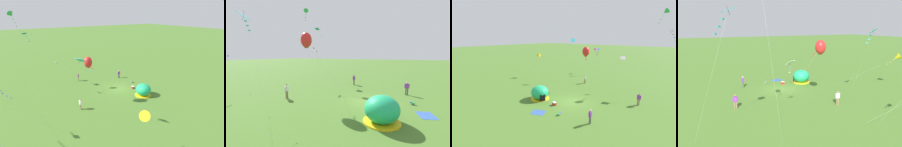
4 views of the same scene
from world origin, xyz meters
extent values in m
plane|color=#477028|center=(0.00, 0.00, 0.00)|extent=(300.00, 300.00, 0.00)
ellipsoid|color=#1EAD6B|center=(-4.60, -2.18, 1.05)|extent=(2.70, 2.60, 2.10)
cylinder|color=yellow|center=(-4.60, -2.18, 0.05)|extent=(2.81, 2.81, 0.10)
cube|color=black|center=(-3.45, -2.72, 0.55)|extent=(0.45, 0.78, 1.10)
cube|color=#3359A5|center=(-1.55, -5.30, 0.01)|extent=(2.04, 1.79, 0.01)
cube|color=red|center=(-1.35, -2.48, 0.19)|extent=(0.60, 0.49, 0.38)
cube|color=white|center=(-1.35, -2.48, 0.41)|extent=(0.61, 0.50, 0.06)
cylinder|color=green|center=(0.95, -4.25, 0.17)|extent=(0.28, 0.36, 0.22)
sphere|color=beige|center=(1.00, -4.00, 0.20)|extent=(0.19, 0.19, 0.19)
cylinder|color=#3F72CC|center=(1.00, -4.00, 0.29)|extent=(0.24, 0.24, 0.06)
cylinder|color=beige|center=(0.87, -4.12, 0.09)|extent=(0.07, 0.07, 0.17)
cylinder|color=beige|center=(1.07, -4.15, 0.09)|extent=(0.07, 0.07, 0.17)
cylinder|color=navy|center=(0.85, -4.35, 0.07)|extent=(0.09, 0.09, 0.13)
cylinder|color=navy|center=(1.00, -4.39, 0.07)|extent=(0.09, 0.09, 0.13)
cylinder|color=#8C7251|center=(-3.30, 9.02, 0.44)|extent=(0.15, 0.15, 0.88)
cylinder|color=#8C7251|center=(-3.10, 9.01, 0.44)|extent=(0.15, 0.15, 0.88)
cube|color=white|center=(-3.20, 9.02, 1.18)|extent=(0.39, 0.25, 0.60)
sphere|color=#9E7051|center=(-3.20, 9.02, 1.61)|extent=(0.22, 0.22, 0.22)
cylinder|color=white|center=(-3.45, 9.02, 1.18)|extent=(0.09, 0.09, 0.58)
cylinder|color=white|center=(-2.95, 9.01, 1.18)|extent=(0.09, 0.09, 0.58)
cylinder|color=#8C7251|center=(8.00, 4.84, 0.44)|extent=(0.15, 0.15, 0.88)
cylinder|color=#8C7251|center=(7.81, 4.90, 0.44)|extent=(0.15, 0.15, 0.88)
cube|color=purple|center=(7.91, 4.87, 1.18)|extent=(0.43, 0.33, 0.60)
sphere|color=#9E7051|center=(7.91, 4.87, 1.61)|extent=(0.22, 0.22, 0.22)
cylinder|color=purple|center=(8.15, 4.80, 1.18)|extent=(0.09, 0.09, 0.58)
cylinder|color=purple|center=(7.66, 4.94, 1.18)|extent=(0.09, 0.09, 0.58)
cylinder|color=#4C4C51|center=(4.83, -3.58, 0.44)|extent=(0.15, 0.15, 0.88)
cylinder|color=#4C4C51|center=(4.83, -3.38, 0.44)|extent=(0.15, 0.15, 0.88)
cube|color=purple|center=(4.83, -3.48, 1.18)|extent=(0.24, 0.38, 0.60)
sphere|color=beige|center=(4.83, -3.48, 1.61)|extent=(0.22, 0.22, 0.22)
cylinder|color=purple|center=(4.83, -3.73, 1.18)|extent=(0.09, 0.09, 0.58)
cylinder|color=purple|center=(4.83, -3.23, 1.18)|extent=(0.09, 0.09, 0.58)
cylinder|color=silver|center=(-12.37, 4.52, 2.38)|extent=(5.51, 5.75, 4.76)
cylinder|color=brown|center=(-9.62, 1.65, 0.03)|extent=(0.03, 0.03, 0.06)
cone|color=yellow|center=(-15.13, 7.39, 4.76)|extent=(1.68, 1.69, 1.38)
cube|color=yellow|center=(-14.82, 7.07, 4.35)|extent=(0.21, 0.14, 0.12)
cube|color=yellow|center=(-14.56, 6.80, 4.01)|extent=(0.17, 0.20, 0.12)
cube|color=yellow|center=(-14.29, 6.52, 3.66)|extent=(0.17, 0.19, 0.12)
cylinder|color=silver|center=(-0.80, 5.09, 3.38)|extent=(2.40, 3.64, 6.77)
cylinder|color=brown|center=(0.39, 3.28, 0.03)|extent=(0.03, 0.03, 0.06)
ellipsoid|color=red|center=(-1.99, 6.91, 6.76)|extent=(1.26, 1.26, 1.71)
cube|color=brown|center=(-1.99, 6.91, 5.98)|extent=(0.31, 0.31, 0.23)
cube|color=red|center=(-1.75, 6.55, 6.28)|extent=(0.20, 0.16, 0.12)
cube|color=red|center=(-1.56, 6.24, 5.87)|extent=(0.21, 0.12, 0.12)
cube|color=red|center=(-1.36, 5.94, 5.45)|extent=(0.18, 0.19, 0.12)
cylinder|color=silver|center=(11.28, 12.33, 5.12)|extent=(2.75, 2.63, 10.25)
cylinder|color=brown|center=(12.65, 11.02, 0.03)|extent=(0.03, 0.03, 0.06)
cube|color=teal|center=(9.91, 13.64, 10.25)|extent=(0.79, 0.84, 0.31)
cylinder|color=#332314|center=(9.91, 13.64, 10.26)|extent=(0.21, 0.20, 0.68)
cube|color=teal|center=(10.20, 13.37, 9.68)|extent=(0.18, 0.19, 0.12)
cube|color=teal|center=(10.44, 13.14, 9.20)|extent=(0.20, 0.16, 0.12)
cube|color=teal|center=(10.68, 12.91, 8.72)|extent=(0.16, 0.20, 0.12)
cylinder|color=silver|center=(2.06, 6.56, 2.88)|extent=(3.21, 7.04, 5.76)
cylinder|color=brown|center=(0.46, 3.04, 0.03)|extent=(0.03, 0.03, 0.06)
cube|color=white|center=(3.66, 10.08, 5.76)|extent=(0.97, 0.87, 0.53)
cylinder|color=#332314|center=(3.66, 10.08, 5.77)|extent=(0.23, 0.48, 0.62)
cube|color=white|center=(3.48, 9.67, 5.34)|extent=(0.20, 0.17, 0.12)
cube|color=white|center=(3.32, 9.33, 4.99)|extent=(0.20, 0.16, 0.12)
cube|color=white|center=(3.17, 8.99, 4.63)|extent=(0.18, 0.19, 0.12)
cylinder|color=silver|center=(-7.44, 8.08, 4.33)|extent=(0.92, 3.96, 8.66)
cylinder|color=brown|center=(-7.90, 6.10, 0.03)|extent=(0.03, 0.03, 0.06)
cube|color=#33B7D1|center=(-6.99, 10.05, 8.66)|extent=(1.28, 1.22, 0.61)
cylinder|color=#332314|center=(-6.99, 10.05, 8.67)|extent=(0.15, 0.59, 0.80)
cube|color=#33B7D1|center=(-7.08, 9.65, 8.13)|extent=(0.21, 0.13, 0.12)
cube|color=#33B7D1|center=(-7.16, 9.31, 7.68)|extent=(0.21, 0.13, 0.12)
cube|color=#33B7D1|center=(-7.24, 8.97, 7.23)|extent=(0.20, 0.16, 0.12)
cylinder|color=silver|center=(7.36, 14.62, 6.75)|extent=(2.23, 1.31, 13.50)
cylinder|color=brown|center=(6.25, 13.97, 0.03)|extent=(0.03, 0.03, 0.06)
cylinder|color=brown|center=(-1.81, 14.40, 0.03)|extent=(0.03, 0.03, 0.06)
cylinder|color=brown|center=(-4.11, 14.50, 0.03)|extent=(0.03, 0.03, 0.06)
camera|label=1|loc=(-25.21, 17.35, 13.81)|focal=28.00mm
camera|label=2|loc=(-15.73, -4.16, 5.11)|focal=24.00mm
camera|label=3|loc=(11.71, -16.86, 9.39)|focal=24.00mm
camera|label=4|loc=(12.88, 28.41, 9.29)|focal=35.00mm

